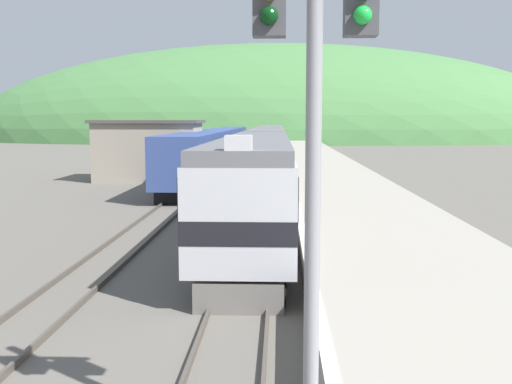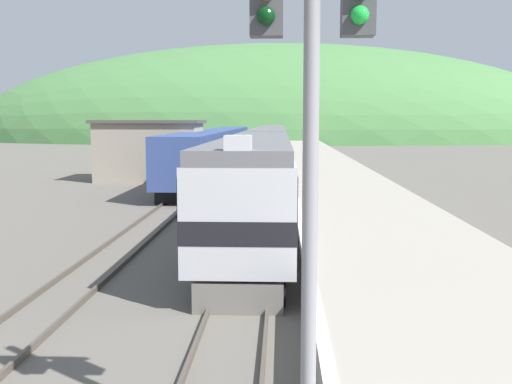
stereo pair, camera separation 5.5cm
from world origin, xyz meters
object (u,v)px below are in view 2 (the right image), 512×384
(carriage_second, at_px, (268,152))
(signal_mast_main, at_px, (311,90))
(carriage_third, at_px, (272,142))
(siding_train, at_px, (218,150))
(express_train_lead_car, at_px, (256,181))

(carriage_second, relative_size, signal_mast_main, 2.69)
(carriage_second, distance_m, carriage_third, 21.72)
(carriage_third, distance_m, siding_train, 15.24)
(express_train_lead_car, relative_size, carriage_third, 1.05)
(carriage_second, height_order, carriage_third, same)
(carriage_third, xyz_separation_m, siding_train, (-4.77, -14.47, -0.21))
(carriage_second, distance_m, siding_train, 8.69)
(carriage_second, bearing_deg, siding_train, 123.36)
(carriage_second, xyz_separation_m, siding_train, (-4.77, 7.25, -0.21))
(siding_train, bearing_deg, express_train_lead_car, -80.89)
(express_train_lead_car, bearing_deg, siding_train, 99.11)
(carriage_second, relative_size, siding_train, 0.46)
(carriage_second, xyz_separation_m, carriage_third, (0.00, 21.72, 0.00))
(express_train_lead_car, bearing_deg, signal_mast_main, -85.36)
(carriage_third, xyz_separation_m, signal_mast_main, (1.41, -61.57, 2.91))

